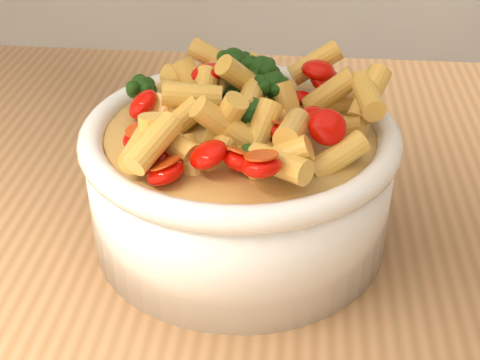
{
  "coord_description": "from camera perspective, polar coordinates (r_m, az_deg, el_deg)",
  "views": [
    {
      "loc": [
        0.08,
        -0.37,
        1.21
      ],
      "look_at": [
        0.04,
        0.04,
        0.95
      ],
      "focal_mm": 50.0,
      "sensor_mm": 36.0,
      "label": 1
    }
  ],
  "objects": [
    {
      "name": "pasta_salad",
      "position": [
        0.46,
        0.0,
        6.46
      ],
      "size": [
        0.18,
        0.18,
        0.04
      ],
      "color": "#FFBC50",
      "rests_on": "serving_bowl"
    },
    {
      "name": "table",
      "position": [
        0.56,
        -4.79,
        -14.92
      ],
      "size": [
        1.2,
        0.8,
        0.9
      ],
      "color": "#AD774A",
      "rests_on": "ground"
    },
    {
      "name": "serving_bowl",
      "position": [
        0.49,
        0.0,
        0.12
      ],
      "size": [
        0.23,
        0.23,
        0.1
      ],
      "color": "white",
      "rests_on": "table"
    }
  ]
}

